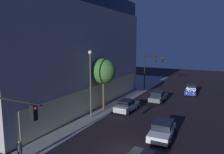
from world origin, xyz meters
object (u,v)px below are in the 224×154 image
object	(u,v)px
modern_building	(34,49)
traffic_light_near_corner	(10,123)
sidewalk_tree	(103,71)
car_blue	(191,89)
traffic_light_far_corner	(151,65)
car_white	(162,130)
pedestrian_waiting	(20,149)
street_lamp_sidewalk	(90,76)
car_grey	(158,96)
car_silver	(127,106)

from	to	relation	value
modern_building	traffic_light_near_corner	distance (m)	21.92
sidewalk_tree	car_blue	bearing A→B (deg)	-32.14
modern_building	traffic_light_far_corner	bearing A→B (deg)	-45.75
car_white	pedestrian_waiting	bearing A→B (deg)	138.68
car_blue	pedestrian_waiting	bearing A→B (deg)	164.21
traffic_light_far_corner	modern_building	bearing A→B (deg)	134.25
street_lamp_sidewalk	pedestrian_waiting	world-z (taller)	street_lamp_sidewalk
car_grey	car_blue	size ratio (longest dim) A/B	0.97
pedestrian_waiting	car_white	world-z (taller)	pedestrian_waiting
street_lamp_sidewalk	sidewalk_tree	xyz separation A→B (m)	(3.52, 0.29, 0.11)
modern_building	traffic_light_near_corner	xyz separation A→B (m)	(-16.00, -14.48, -3.85)
sidewalk_tree	traffic_light_far_corner	bearing A→B (deg)	-8.31
car_blue	car_silver	bearing A→B (deg)	155.94
pedestrian_waiting	car_silver	bearing A→B (deg)	-7.54
modern_building	sidewalk_tree	size ratio (longest dim) A/B	4.29
traffic_light_near_corner	pedestrian_waiting	xyz separation A→B (m)	(1.58, 1.27, -2.80)
car_silver	car_blue	size ratio (longest dim) A/B	0.90
traffic_light_far_corner	car_blue	bearing A→B (deg)	-86.65
modern_building	pedestrian_waiting	distance (m)	20.65
pedestrian_waiting	car_blue	size ratio (longest dim) A/B	0.36
street_lamp_sidewalk	traffic_light_far_corner	bearing A→B (deg)	-5.73
modern_building	traffic_light_near_corner	bearing A→B (deg)	-137.84
car_grey	car_silver	bearing A→B (deg)	160.32
sidewalk_tree	car_grey	size ratio (longest dim) A/B	1.44
sidewalk_tree	pedestrian_waiting	xyz separation A→B (m)	(-14.21, -1.00, -4.00)
modern_building	sidewalk_tree	world-z (taller)	modern_building
car_silver	street_lamp_sidewalk	bearing A→B (deg)	147.92
sidewalk_tree	car_silver	world-z (taller)	sidewalk_tree
modern_building	traffic_light_far_corner	world-z (taller)	modern_building
car_silver	car_blue	world-z (taller)	car_blue
street_lamp_sidewalk	car_silver	size ratio (longest dim) A/B	1.81
modern_building	car_grey	size ratio (longest dim) A/B	6.19
car_silver	car_blue	distance (m)	15.06
pedestrian_waiting	car_grey	world-z (taller)	pedestrian_waiting
car_blue	car_grey	bearing A→B (deg)	152.18
traffic_light_far_corner	traffic_light_near_corner	bearing A→B (deg)	-179.60
modern_building	car_blue	distance (m)	26.63
traffic_light_far_corner	pedestrian_waiting	size ratio (longest dim) A/B	3.82
traffic_light_near_corner	car_blue	size ratio (longest dim) A/B	1.18
pedestrian_waiting	car_silver	world-z (taller)	pedestrian_waiting
traffic_light_near_corner	sidewalk_tree	bearing A→B (deg)	8.18
modern_building	traffic_light_far_corner	size ratio (longest dim) A/B	4.38
car_white	modern_building	bearing A→B (deg)	76.27
traffic_light_far_corner	car_grey	size ratio (longest dim) A/B	1.42
modern_building	car_white	distance (m)	23.03
modern_building	car_silver	world-z (taller)	modern_building
modern_building	car_white	bearing A→B (deg)	-103.73
sidewalk_tree	car_grey	distance (m)	10.06
sidewalk_tree	car_blue	world-z (taller)	sidewalk_tree
street_lamp_sidewalk	pedestrian_waiting	distance (m)	11.39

